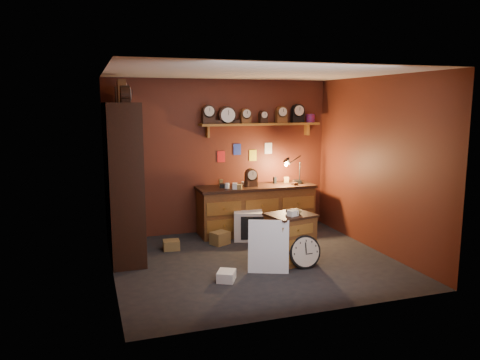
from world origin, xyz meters
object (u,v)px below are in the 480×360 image
low_cabinet (290,236)px  big_round_clock (305,252)px  shelving_unit (120,173)px  workbench (256,206)px

low_cabinet → big_round_clock: size_ratio=1.72×
shelving_unit → low_cabinet: bearing=-27.1°
shelving_unit → workbench: bearing=11.9°
workbench → big_round_clock: (0.01, -1.93, -0.24)m
shelving_unit → big_round_clock: (2.37, -1.44, -1.02)m
shelving_unit → big_round_clock: size_ratio=5.47×
workbench → low_cabinet: (-0.09, -1.66, -0.08)m
big_round_clock → low_cabinet: bearing=109.8°
workbench → low_cabinet: bearing=-93.0°
workbench → shelving_unit: bearing=-168.1°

